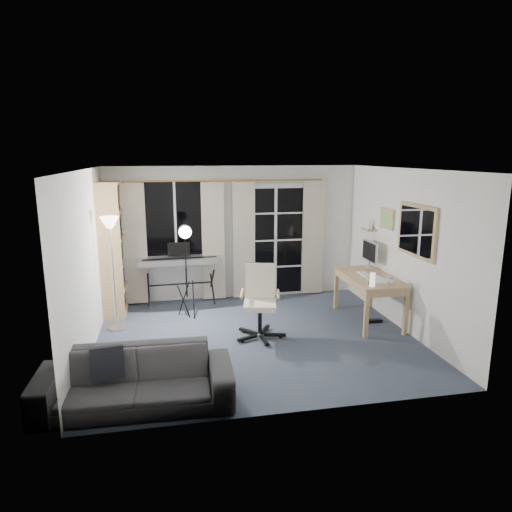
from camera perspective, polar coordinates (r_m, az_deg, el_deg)
The scene contains 17 objects.
floor at distance 6.71m, azimuth -0.03°, elevation -10.23°, with size 4.50×4.00×0.02m, color #363D4E.
window at distance 8.12m, azimuth -10.07°, elevation 4.65°, with size 1.20×0.08×1.40m.
french_door at distance 8.42m, azimuth 2.39°, elevation 1.84°, with size 1.32×0.09×2.11m.
curtains at distance 8.16m, azimuth -3.53°, elevation 1.97°, with size 3.60×0.07×2.13m.
bookshelf at distance 7.84m, azimuth -17.77°, elevation 0.52°, with size 0.36×1.02×2.18m.
torchiere_lamp at distance 6.96m, azimuth -17.71°, elevation 1.97°, with size 0.30×0.30×1.72m.
keyboard_piano at distance 7.98m, azimuth -9.51°, elevation -0.72°, with size 1.43×0.73×1.03m.
studio_light at distance 7.21m, azimuth -8.84°, elevation 1.67°, with size 0.27×0.31×1.55m.
office_chair at distance 6.61m, azimuth 0.53°, elevation -4.80°, with size 0.73×0.72×1.05m.
desk at distance 7.37m, azimuth 13.97°, elevation -3.13°, with size 0.73×1.39×0.74m.
monitor at distance 7.76m, azimuth 14.04°, elevation 0.47°, with size 0.18×0.53×0.46m.
desk_clutter at distance 7.16m, azimuth 14.22°, elevation -4.15°, with size 0.45×0.83×0.93m.
mug at distance 6.94m, azimuth 16.52°, elevation -2.94°, with size 0.12×0.10×0.12m, color silver.
wall_mirror at distance 6.75m, azimuth 19.46°, elevation 2.97°, with size 0.04×0.94×0.74m.
framed_print at distance 7.52m, azimuth 16.08°, elevation 4.50°, with size 0.03×0.42×0.32m.
wall_shelf at distance 7.96m, azimuth 13.93°, elevation 3.65°, with size 0.16×0.30×0.18m.
sofa at distance 5.04m, azimuth -14.91°, elevation -13.70°, with size 2.03×0.65×0.79m.
Camera 1 is at (-1.20, -6.07, 2.59)m, focal length 32.00 mm.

